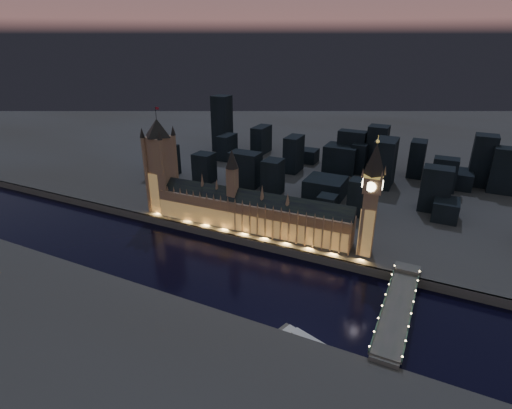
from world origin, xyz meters
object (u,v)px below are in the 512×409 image
at_px(elizabeth_tower, 372,191).
at_px(palace_of_westminster, 250,211).
at_px(westminster_bridge, 397,309).
at_px(river_boat, 308,342).
at_px(victoria_tower, 160,161).

bearing_deg(elizabeth_tower, palace_of_westminster, -179.91).
distance_m(westminster_bridge, river_boat, 72.49).
relative_size(palace_of_westminster, elizabeth_tower, 1.91).
relative_size(victoria_tower, elizabeth_tower, 1.06).
height_order(elizabeth_tower, westminster_bridge, elizabeth_tower).
xyz_separation_m(palace_of_westminster, westminster_bridge, (150.49, -65.19, -20.39)).
bearing_deg(palace_of_westminster, victoria_tower, 179.91).
height_order(palace_of_westminster, elizabeth_tower, elizabeth_tower).
bearing_deg(river_boat, elizabeth_tower, 85.28).
height_order(elizabeth_tower, river_boat, elizabeth_tower).
distance_m(palace_of_westminster, elizabeth_tower, 119.87).
distance_m(victoria_tower, westminster_bridge, 269.98).
height_order(palace_of_westminster, westminster_bridge, palace_of_westminster).
relative_size(victoria_tower, westminster_bridge, 0.99).
bearing_deg(elizabeth_tower, victoria_tower, -180.00).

